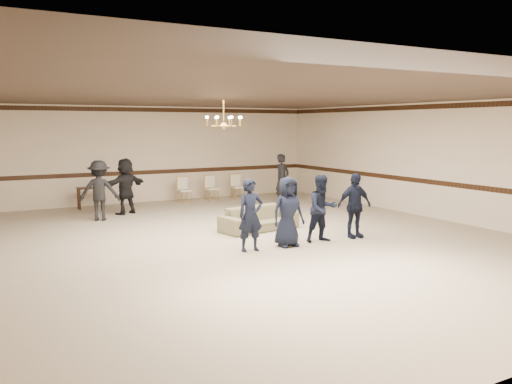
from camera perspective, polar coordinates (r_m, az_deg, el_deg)
room at (r=11.57m, az=-1.35°, el=2.42°), size 12.01×14.01×3.21m
chair_rail at (r=18.08m, az=-11.67°, el=2.10°), size 12.00×0.02×0.14m
crown_molding at (r=18.02m, az=-11.84°, el=8.70°), size 12.00×0.02×0.14m
chandelier at (r=12.43m, az=-3.53°, el=8.63°), size 0.94×0.94×0.89m
boy_a at (r=10.76m, az=-0.59°, el=-2.53°), size 0.56×0.38×1.49m
boy_b at (r=11.21m, az=3.46°, el=-2.14°), size 0.74×0.49×1.49m
boy_c at (r=11.71m, az=7.18°, el=-1.78°), size 0.78×0.63×1.49m
boy_d at (r=12.26m, az=10.58°, el=-1.45°), size 0.90×0.44×1.49m
settee at (r=12.98m, az=0.32°, el=-2.88°), size 2.09×1.10×0.58m
adult_left at (r=14.86m, az=-16.57°, el=0.15°), size 1.20×0.94×1.63m
adult_mid at (r=15.74m, az=-13.92°, el=0.62°), size 1.58×1.03×1.63m
adult_right at (r=17.41m, az=2.86°, el=1.44°), size 0.69×0.56×1.63m
banquet_chair_left at (r=17.71m, az=-7.76°, el=0.21°), size 0.44×0.44×0.85m
banquet_chair_mid at (r=18.09m, az=-4.80°, el=0.40°), size 0.45×0.45×0.85m
banquet_chair_right at (r=18.52m, az=-1.98°, el=0.58°), size 0.44×0.44×0.85m
console_table at (r=17.08m, az=-17.42°, el=-0.61°), size 0.81×0.35×0.68m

